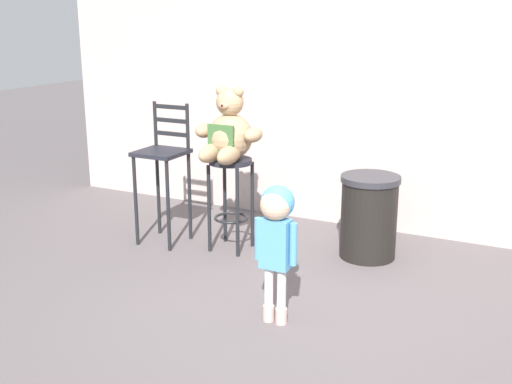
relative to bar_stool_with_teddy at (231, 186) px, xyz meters
name	(u,v)px	position (x,y,z in m)	size (l,w,h in m)	color
ground_plane	(278,316)	(0.91, -0.99, -0.57)	(24.00, 24.00, 0.00)	#5B5455
building_wall	(381,66)	(0.91, 1.23, 0.96)	(6.85, 0.30, 3.05)	#BBA7A1
bar_stool_with_teddy	(231,186)	(0.00, 0.00, 0.00)	(0.37, 0.37, 0.81)	black
teddy_bear	(228,133)	(0.00, -0.03, 0.46)	(0.60, 0.53, 0.62)	tan
child_walking	(276,225)	(0.93, -1.08, 0.12)	(0.30, 0.24, 0.94)	#CDA79E
trash_bin	(369,216)	(1.12, 0.35, -0.21)	(0.49, 0.49, 0.71)	black
bar_chair_empty	(163,162)	(-0.63, -0.09, 0.16)	(0.40, 0.40, 1.24)	black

